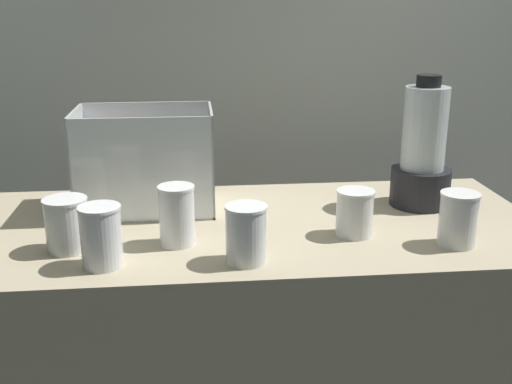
% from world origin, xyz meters
% --- Properties ---
extents(counter, '(1.40, 0.64, 0.90)m').
position_xyz_m(counter, '(0.00, 0.00, 0.45)').
color(counter, tan).
rests_on(counter, ground_plane).
extents(back_wall_unit, '(2.60, 0.24, 2.50)m').
position_xyz_m(back_wall_unit, '(-0.00, 0.77, 1.26)').
color(back_wall_unit, silver).
rests_on(back_wall_unit, ground_plane).
extents(carrot_display_bin, '(0.35, 0.23, 0.26)m').
position_xyz_m(carrot_display_bin, '(-0.28, 0.15, 0.98)').
color(carrot_display_bin, white).
rests_on(carrot_display_bin, counter).
extents(blender_pitcher, '(0.16, 0.16, 0.34)m').
position_xyz_m(blender_pitcher, '(0.45, 0.09, 1.04)').
color(blender_pitcher, black).
rests_on(blender_pitcher, counter).
extents(juice_cup_mango_far_left, '(0.10, 0.10, 0.12)m').
position_xyz_m(juice_cup_mango_far_left, '(-0.43, -0.13, 0.95)').
color(juice_cup_mango_far_left, white).
rests_on(juice_cup_mango_far_left, counter).
extents(juice_cup_carrot_left, '(0.09, 0.09, 0.13)m').
position_xyz_m(juice_cup_carrot_left, '(-0.34, -0.22, 0.96)').
color(juice_cup_carrot_left, white).
rests_on(juice_cup_carrot_left, counter).
extents(juice_cup_beet_middle, '(0.08, 0.08, 0.14)m').
position_xyz_m(juice_cup_beet_middle, '(-0.19, -0.11, 0.96)').
color(juice_cup_beet_middle, white).
rests_on(juice_cup_beet_middle, counter).
extents(juice_cup_carrot_right, '(0.09, 0.09, 0.12)m').
position_xyz_m(juice_cup_carrot_right, '(-0.04, -0.23, 0.96)').
color(juice_cup_carrot_right, white).
rests_on(juice_cup_carrot_right, counter).
extents(juice_cup_mango_far_right, '(0.09, 0.09, 0.11)m').
position_xyz_m(juice_cup_mango_far_right, '(0.22, -0.10, 0.95)').
color(juice_cup_mango_far_right, white).
rests_on(juice_cup_mango_far_right, counter).
extents(juice_cup_beet_rightmost, '(0.09, 0.09, 0.12)m').
position_xyz_m(juice_cup_beet_rightmost, '(0.43, -0.18, 0.95)').
color(juice_cup_beet_rightmost, white).
rests_on(juice_cup_beet_rightmost, counter).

